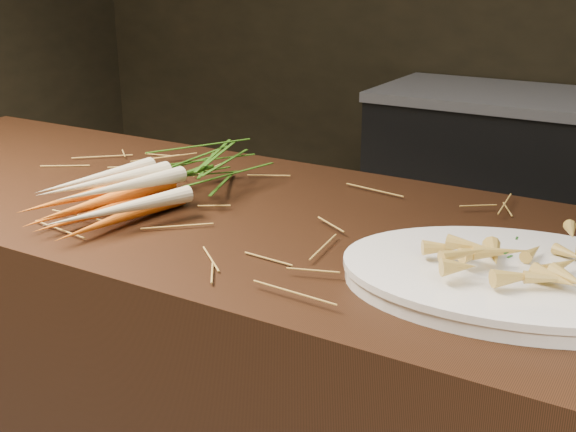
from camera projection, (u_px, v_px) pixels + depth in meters
name	position (u px, v px, depth m)	size (l,w,h in m)	color
main_counter	(293.00, 431.00, 1.45)	(2.40, 0.70, 0.90)	black
straw_bedding	(294.00, 216.00, 1.29)	(1.40, 0.60, 0.02)	#A2712C
root_veg_bunch	(168.00, 179.00, 1.38)	(0.24, 0.55, 0.10)	#E15615
serving_platter	(517.00, 281.00, 1.02)	(0.49, 0.33, 0.03)	white
roasted_veg_heap	(520.00, 255.00, 1.01)	(0.24, 0.17, 0.05)	#A37F2E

